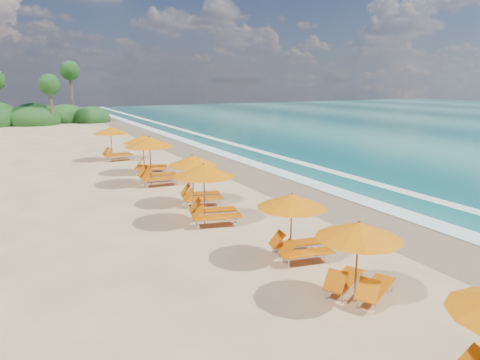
{
  "coord_description": "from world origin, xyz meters",
  "views": [
    {
      "loc": [
        -8.65,
        -16.44,
        5.46
      ],
      "look_at": [
        0.0,
        0.0,
        1.2
      ],
      "focal_mm": 32.46,
      "sensor_mm": 36.0,
      "label": 1
    }
  ],
  "objects": [
    {
      "name": "surf_foam",
      "position": [
        6.7,
        0.0,
        0.03
      ],
      "size": [
        4.0,
        160.0,
        0.01
      ],
      "color": "white",
      "rests_on": "ground"
    },
    {
      "name": "station_4",
      "position": [
        -1.54,
        1.25,
        1.29
      ],
      "size": [
        2.82,
        2.71,
        2.3
      ],
      "rotation": [
        0.0,
        0.0,
        -0.23
      ],
      "color": "olive",
      "rests_on": "ground"
    },
    {
      "name": "station_5",
      "position": [
        -2.1,
        5.85,
        1.48
      ],
      "size": [
        2.99,
        2.81,
        2.64
      ],
      "rotation": [
        0.0,
        0.0,
        -0.08
      ],
      "color": "olive",
      "rests_on": "ground"
    },
    {
      "name": "ground",
      "position": [
        0.0,
        0.0,
        0.0
      ],
      "size": [
        160.0,
        160.0,
        0.0
      ],
      "primitive_type": "plane",
      "color": "tan",
      "rests_on": "ground"
    },
    {
      "name": "wet_sand",
      "position": [
        4.0,
        0.0,
        0.01
      ],
      "size": [
        4.0,
        160.0,
        0.01
      ],
      "primitive_type": "cube",
      "color": "#816A4D",
      "rests_on": "ground"
    },
    {
      "name": "station_2",
      "position": [
        -1.19,
        -5.99,
        1.22
      ],
      "size": [
        2.63,
        2.51,
        2.18
      ],
      "rotation": [
        0.0,
        0.0,
        -0.19
      ],
      "color": "olive",
      "rests_on": "ground"
    },
    {
      "name": "station_3",
      "position": [
        -2.15,
        -1.5,
        1.36
      ],
      "size": [
        3.0,
        2.9,
        2.43
      ],
      "rotation": [
        0.0,
        0.0,
        -0.25
      ],
      "color": "olive",
      "rests_on": "ground"
    },
    {
      "name": "station_6",
      "position": [
        -1.65,
        8.89,
        1.33
      ],
      "size": [
        3.08,
        3.04,
        2.37
      ],
      "rotation": [
        0.0,
        0.0,
        -0.39
      ],
      "color": "olive",
      "rests_on": "ground"
    },
    {
      "name": "station_7",
      "position": [
        -2.43,
        14.3,
        1.35
      ],
      "size": [
        2.67,
        2.49,
        2.41
      ],
      "rotation": [
        0.0,
        0.0,
        0.05
      ],
      "color": "olive",
      "rests_on": "ground"
    },
    {
      "name": "station_1",
      "position": [
        -1.26,
        -8.83,
        1.21
      ],
      "size": [
        2.87,
        2.87,
        2.17
      ],
      "rotation": [
        0.0,
        0.0,
        0.48
      ],
      "color": "olive",
      "rests_on": "ground"
    }
  ]
}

